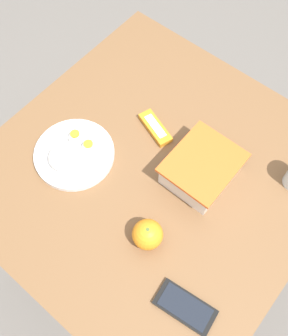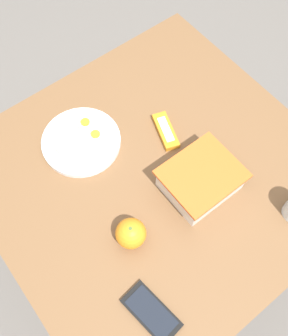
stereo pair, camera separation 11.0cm
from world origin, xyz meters
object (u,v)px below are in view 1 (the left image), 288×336
orange_fruit (148,234)px  candy_bar (155,128)px  food_container (201,170)px  cell_phone (185,307)px  rice_plate (73,154)px

orange_fruit → candy_bar: bearing=-144.5°
food_container → cell_phone: 0.37m
candy_bar → rice_plate: bearing=-28.9°
food_container → candy_bar: (-0.04, -0.20, -0.03)m
food_container → candy_bar: 0.20m
orange_fruit → rice_plate: size_ratio=0.34×
food_container → rice_plate: 0.37m
cell_phone → food_container: bearing=-149.8°
food_container → candy_bar: size_ratio=1.50×
food_container → rice_plate: size_ratio=0.86×
food_container → orange_fruit: bearing=0.9°
food_container → orange_fruit: (0.24, 0.00, 0.00)m
rice_plate → candy_bar: (-0.23, 0.13, -0.01)m
rice_plate → cell_phone: rice_plate is taller
food_container → rice_plate: bearing=-59.8°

